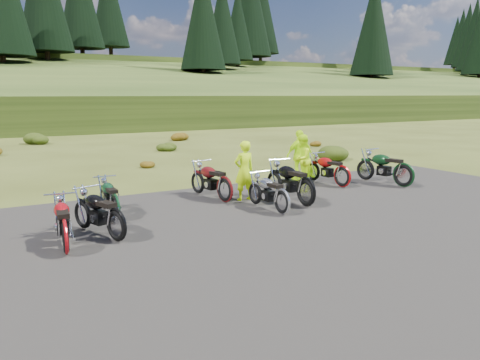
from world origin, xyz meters
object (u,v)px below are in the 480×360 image
motorcycle_0 (117,242)px  motorcycle_7 (403,188)px  person_middle (244,172)px  motorcycle_3 (282,215)px

motorcycle_0 → motorcycle_7: size_ratio=0.88×
person_middle → motorcycle_3: bearing=89.5°
motorcycle_0 → motorcycle_7: motorcycle_7 is taller
motorcycle_0 → motorcycle_3: 4.37m
motorcycle_3 → person_middle: 2.15m
motorcycle_3 → motorcycle_7: 5.77m
motorcycle_3 → motorcycle_7: motorcycle_7 is taller
motorcycle_7 → person_middle: person_middle is taller
motorcycle_0 → motorcycle_3: size_ratio=1.06×
motorcycle_7 → person_middle: 5.84m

